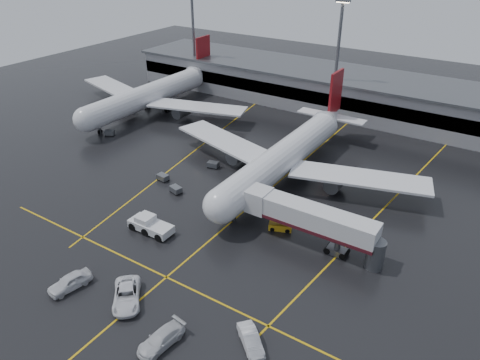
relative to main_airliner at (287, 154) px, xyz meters
The scene contains 22 objects.
ground 10.57m from the main_airliner, 90.00° to the right, with size 220.00×220.00×0.00m, color black.
apron_line_centre 10.57m from the main_airliner, 90.00° to the right, with size 0.25×90.00×0.02m, color gold.
apron_line_stop 31.98m from the main_airliner, 90.00° to the right, with size 60.00×0.25×0.02m, color gold.
apron_line_left 20.44m from the main_airliner, behind, with size 0.25×70.00×0.02m, color gold.
apron_line_right 18.49m from the main_airliner, ahead, with size 0.25×70.00×0.02m, color gold.
terminal 38.23m from the main_airliner, 90.00° to the left, with size 122.00×19.00×8.60m.
light_mast_left 56.34m from the main_airliner, 144.33° to the left, with size 3.00×1.20×25.45m.
light_mast_mid 34.26m from the main_airliner, 98.80° to the left, with size 3.00×1.20×25.45m.
main_airliner is the anchor object (origin of this frame).
second_airliner 43.68m from the main_airliner, 164.05° to the left, with size 48.80×45.60×14.10m.
jet_bridge 19.68m from the main_airliner, 52.90° to the right, with size 19.90×3.40×6.05m.
pushback_tractor 26.93m from the main_airliner, 108.62° to the right, with size 6.73×2.92×2.40m.
belt_loader 16.83m from the main_airliner, 64.80° to the right, with size 3.57×2.51×2.08m.
service_van_a 37.48m from the main_airliner, 91.63° to the right, with size 2.97×6.44×1.79m, color white.
service_van_b 40.61m from the main_airliner, 80.72° to the right, with size 2.26×5.57×1.62m, color silver.
service_van_c 37.92m from the main_airliner, 67.66° to the right, with size 1.66×4.77×1.57m, color silver.
service_van_d 40.43m from the main_airliner, 102.16° to the right, with size 2.13×5.30×1.81m, color silver.
baggage_cart_a 19.81m from the main_airliner, 129.79° to the right, with size 2.27×1.77×1.12m.
baggage_cart_b 21.73m from the main_airliner, 142.81° to the right, with size 2.15×1.54×1.12m.
baggage_cart_c 13.82m from the main_airliner, 161.03° to the right, with size 2.23×1.69×1.12m.
baggage_cart_d 47.38m from the main_airliner, behind, with size 2.03×1.34×1.12m.
baggage_cart_e 39.96m from the main_airliner, behind, with size 2.38×2.11×1.12m.
Camera 1 is at (31.35, -53.51, 37.96)m, focal length 33.86 mm.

